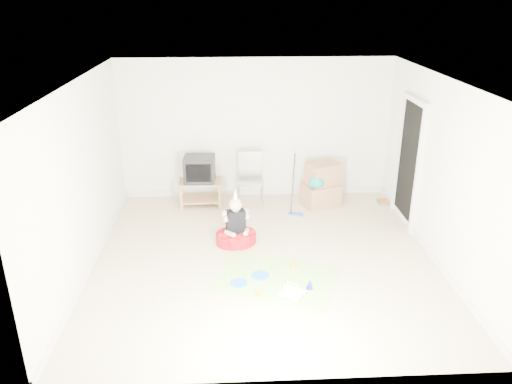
{
  "coord_description": "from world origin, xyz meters",
  "views": [
    {
      "loc": [
        -0.46,
        -6.47,
        3.7
      ],
      "look_at": [
        -0.1,
        0.4,
        0.9
      ],
      "focal_mm": 35.0,
      "sensor_mm": 36.0,
      "label": 1
    }
  ],
  "objects_px": {
    "tv_stand": "(201,191)",
    "birthday_cake": "(292,294)",
    "folding_chair": "(251,180)",
    "crt_tv": "(200,169)",
    "cardboard_boxes": "(321,185)",
    "seated_woman": "(236,231)"
  },
  "relations": [
    {
      "from": "folding_chair",
      "to": "seated_woman",
      "type": "bearing_deg",
      "value": -101.42
    },
    {
      "from": "tv_stand",
      "to": "folding_chair",
      "type": "relative_size",
      "value": 0.75
    },
    {
      "from": "crt_tv",
      "to": "cardboard_boxes",
      "type": "relative_size",
      "value": 0.68
    },
    {
      "from": "cardboard_boxes",
      "to": "seated_woman",
      "type": "bearing_deg",
      "value": -137.94
    },
    {
      "from": "tv_stand",
      "to": "folding_chair",
      "type": "bearing_deg",
      "value": -5.48
    },
    {
      "from": "birthday_cake",
      "to": "seated_woman",
      "type": "bearing_deg",
      "value": 115.11
    },
    {
      "from": "crt_tv",
      "to": "folding_chair",
      "type": "bearing_deg",
      "value": -2.72
    },
    {
      "from": "crt_tv",
      "to": "birthday_cake",
      "type": "xyz_separation_m",
      "value": [
        1.33,
        -3.05,
        -0.67
      ]
    },
    {
      "from": "seated_woman",
      "to": "cardboard_boxes",
      "type": "bearing_deg",
      "value": 42.06
    },
    {
      "from": "folding_chair",
      "to": "seated_woman",
      "type": "relative_size",
      "value": 1.12
    },
    {
      "from": "tv_stand",
      "to": "birthday_cake",
      "type": "height_order",
      "value": "tv_stand"
    },
    {
      "from": "folding_chair",
      "to": "crt_tv",
      "type": "bearing_deg",
      "value": 174.52
    },
    {
      "from": "tv_stand",
      "to": "cardboard_boxes",
      "type": "xyz_separation_m",
      "value": [
        2.2,
        -0.11,
        0.1
      ]
    },
    {
      "from": "crt_tv",
      "to": "cardboard_boxes",
      "type": "distance_m",
      "value": 2.23
    },
    {
      "from": "crt_tv",
      "to": "seated_woman",
      "type": "relative_size",
      "value": 0.6
    },
    {
      "from": "tv_stand",
      "to": "cardboard_boxes",
      "type": "relative_size",
      "value": 0.96
    },
    {
      "from": "tv_stand",
      "to": "birthday_cake",
      "type": "relative_size",
      "value": 2.15
    },
    {
      "from": "tv_stand",
      "to": "crt_tv",
      "type": "bearing_deg",
      "value": -75.96
    },
    {
      "from": "seated_woman",
      "to": "birthday_cake",
      "type": "xyz_separation_m",
      "value": [
        0.71,
        -1.51,
        -0.16
      ]
    },
    {
      "from": "cardboard_boxes",
      "to": "birthday_cake",
      "type": "relative_size",
      "value": 2.25
    },
    {
      "from": "tv_stand",
      "to": "folding_chair",
      "type": "distance_m",
      "value": 0.95
    },
    {
      "from": "crt_tv",
      "to": "seated_woman",
      "type": "height_order",
      "value": "crt_tv"
    }
  ]
}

